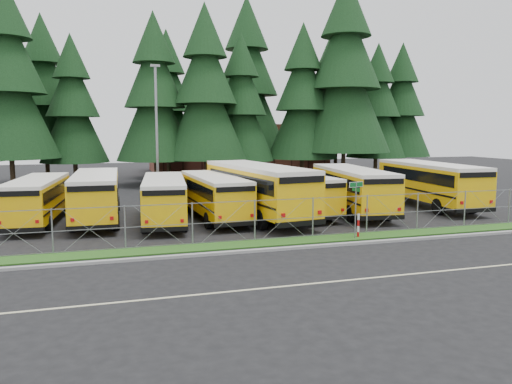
# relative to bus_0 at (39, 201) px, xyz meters

# --- Properties ---
(ground) EXTENTS (120.00, 120.00, 0.00)m
(ground) POSITION_rel_bus_0_xyz_m (14.43, -6.96, -1.29)
(ground) COLOR black
(ground) RESTS_ON ground
(curb) EXTENTS (50.00, 0.25, 0.12)m
(curb) POSITION_rel_bus_0_xyz_m (14.43, -10.06, -1.23)
(curb) COLOR gray
(curb) RESTS_ON ground
(grass_verge) EXTENTS (50.00, 1.40, 0.06)m
(grass_verge) POSITION_rel_bus_0_xyz_m (14.43, -8.66, -1.26)
(grass_verge) COLOR #224D16
(grass_verge) RESTS_ON ground
(road_lane_line) EXTENTS (50.00, 0.12, 0.01)m
(road_lane_line) POSITION_rel_bus_0_xyz_m (14.43, -14.96, -1.29)
(road_lane_line) COLOR beige
(road_lane_line) RESTS_ON ground
(chainlink_fence) EXTENTS (44.00, 0.10, 2.00)m
(chainlink_fence) POSITION_rel_bus_0_xyz_m (14.43, -7.96, -0.29)
(chainlink_fence) COLOR gray
(chainlink_fence) RESTS_ON ground
(brick_building) EXTENTS (22.00, 10.00, 6.00)m
(brick_building) POSITION_rel_bus_0_xyz_m (20.43, 33.04, 1.71)
(brick_building) COLOR brown
(brick_building) RESTS_ON ground
(bus_0) EXTENTS (3.19, 10.02, 2.58)m
(bus_0) POSITION_rel_bus_0_xyz_m (0.00, 0.00, 0.00)
(bus_0) COLOR #FFBE08
(bus_0) RESTS_ON ground
(bus_1) EXTENTS (2.85, 10.78, 2.81)m
(bus_1) POSITION_rel_bus_0_xyz_m (3.14, -0.17, 0.11)
(bus_1) COLOR #FFBE08
(bus_1) RESTS_ON ground
(bus_2) EXTENTS (3.43, 10.10, 2.60)m
(bus_2) POSITION_rel_bus_0_xyz_m (6.85, -1.80, 0.01)
(bus_2) COLOR #FFBE08
(bus_2) RESTS_ON ground
(bus_3) EXTENTS (2.83, 10.10, 2.62)m
(bus_3) POSITION_rel_bus_0_xyz_m (9.78, -1.47, 0.02)
(bus_3) COLOR #FFBE08
(bus_3) RESTS_ON ground
(bus_4) EXTENTS (4.53, 12.56, 3.22)m
(bus_4) POSITION_rel_bus_0_xyz_m (12.28, -1.83, 0.32)
(bus_4) COLOR #FFBE08
(bus_4) RESTS_ON ground
(bus_5) EXTENTS (3.30, 9.98, 2.57)m
(bus_5) POSITION_rel_bus_0_xyz_m (14.93, -1.23, -0.01)
(bus_5) COLOR #FFBE08
(bus_5) RESTS_ON ground
(bus_6) EXTENTS (3.94, 11.21, 2.88)m
(bus_6) POSITION_rel_bus_0_xyz_m (18.68, -1.81, 0.15)
(bus_6) COLOR #FFBE08
(bus_6) RESTS_ON ground
(bus_east) EXTENTS (3.52, 11.77, 3.04)m
(bus_east) POSITION_rel_bus_0_xyz_m (24.95, -1.01, 0.23)
(bus_east) COLOR #FFBE08
(bus_east) RESTS_ON ground
(street_sign) EXTENTS (0.82, 0.54, 2.81)m
(street_sign) POSITION_rel_bus_0_xyz_m (15.21, -9.00, 0.74)
(street_sign) COLOR gray
(street_sign) RESTS_ON ground
(striped_bollard) EXTENTS (0.11, 0.11, 1.20)m
(striped_bollard) POSITION_rel_bus_0_xyz_m (15.50, -8.78, -0.69)
(striped_bollard) COLOR #B20C0C
(striped_bollard) RESTS_ON ground
(light_standard) EXTENTS (0.70, 0.35, 10.14)m
(light_standard) POSITION_rel_bus_0_xyz_m (7.54, 8.25, 4.21)
(light_standard) COLOR gray
(light_standard) RESTS_ON ground
(conifer_1) EXTENTS (8.48, 8.48, 18.75)m
(conifer_1) POSITION_rel_bus_0_xyz_m (-4.28, 18.66, 8.08)
(conifer_1) COLOR black
(conifer_1) RESTS_ON ground
(conifer_2) EXTENTS (6.55, 6.55, 14.48)m
(conifer_2) POSITION_rel_bus_0_xyz_m (0.91, 21.48, 5.95)
(conifer_2) COLOR black
(conifer_2) RESTS_ON ground
(conifer_3) EXTENTS (7.37, 7.37, 16.30)m
(conifer_3) POSITION_rel_bus_0_xyz_m (8.40, 18.01, 6.86)
(conifer_3) COLOR black
(conifer_3) RESTS_ON ground
(conifer_4) EXTENTS (7.70, 7.70, 17.04)m
(conifer_4) POSITION_rel_bus_0_xyz_m (12.96, 16.50, 7.23)
(conifer_4) COLOR black
(conifer_4) RESTS_ON ground
(conifer_5) EXTENTS (6.76, 6.76, 14.94)m
(conifer_5) POSITION_rel_bus_0_xyz_m (16.95, 18.47, 6.18)
(conifer_5) COLOR black
(conifer_5) RESTS_ON ground
(conifer_6) EXTENTS (7.26, 7.26, 16.06)m
(conifer_6) POSITION_rel_bus_0_xyz_m (23.27, 17.64, 6.74)
(conifer_6) COLOR black
(conifer_6) RESTS_ON ground
(conifer_7) EXTENTS (9.35, 9.35, 20.68)m
(conifer_7) POSITION_rel_bus_0_xyz_m (27.23, 16.13, 9.05)
(conifer_7) COLOR black
(conifer_7) RESTS_ON ground
(conifer_8) EXTENTS (6.74, 6.74, 14.90)m
(conifer_8) POSITION_rel_bus_0_xyz_m (33.18, 19.88, 6.16)
(conifer_8) COLOR black
(conifer_8) RESTS_ON ground
(conifer_9) EXTENTS (6.89, 6.89, 15.23)m
(conifer_9) POSITION_rel_bus_0_xyz_m (36.80, 20.69, 6.32)
(conifer_9) COLOR black
(conifer_9) RESTS_ON ground
(conifer_10) EXTENTS (7.70, 7.70, 17.02)m
(conifer_10) POSITION_rel_bus_0_xyz_m (-2.03, 25.42, 7.22)
(conifer_10) COLOR black
(conifer_10) RESTS_ON ground
(conifer_11) EXTENTS (7.29, 7.29, 16.12)m
(conifer_11) POSITION_rel_bus_0_xyz_m (10.47, 25.32, 6.77)
(conifer_11) COLOR black
(conifer_11) RESTS_ON ground
(conifer_12) EXTENTS (9.23, 9.23, 20.42)m
(conifer_12) POSITION_rel_bus_0_xyz_m (19.67, 25.84, 8.92)
(conifer_12) COLOR black
(conifer_12) RESTS_ON ground
(conifer_13) EXTENTS (8.38, 8.38, 18.53)m
(conifer_13) POSITION_rel_bus_0_xyz_m (30.56, 24.77, 7.97)
(conifer_13) COLOR black
(conifer_13) RESTS_ON ground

